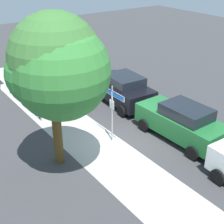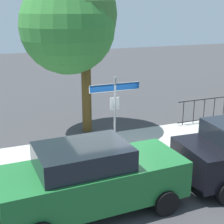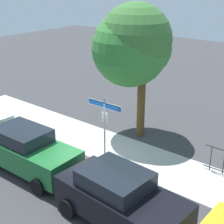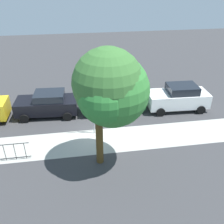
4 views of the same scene
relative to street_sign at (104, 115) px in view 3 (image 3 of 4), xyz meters
The scene contains 6 objects.
ground_plane 2.07m from the street_sign, 141.04° to the right, with size 60.00×60.00×0.00m, color #38383A.
sidewalk_strip 2.64m from the street_sign, 30.87° to the left, with size 24.00×2.60×0.00m, color #A8A7A0.
street_sign is the anchor object (origin of this frame).
shade_tree 3.81m from the street_sign, 101.60° to the left, with size 3.69×3.65×6.34m.
car_green 3.41m from the street_sign, 122.61° to the right, with size 4.58×2.05×1.78m.
car_black 4.34m from the street_sign, 43.46° to the right, with size 4.41×2.31×1.78m.
Camera 3 is at (8.87, -9.51, 7.38)m, focal length 54.37 mm.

